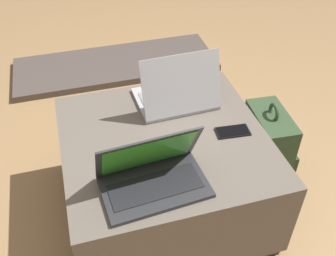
{
  "coord_description": "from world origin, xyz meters",
  "views": [
    {
      "loc": [
        -0.31,
        -1.14,
        1.49
      ],
      "look_at": [
        0.0,
        -0.03,
        0.51
      ],
      "focal_mm": 42.0,
      "sensor_mm": 36.0,
      "label": 1
    }
  ],
  "objects_px": {
    "cell_phone": "(233,131)",
    "laptop_near": "(152,175)",
    "laptop_far": "(177,94)",
    "backpack": "(267,149)"
  },
  "relations": [
    {
      "from": "laptop_far",
      "to": "backpack",
      "type": "distance_m",
      "value": 0.53
    },
    {
      "from": "laptop_near",
      "to": "laptop_far",
      "type": "height_order",
      "value": "laptop_far"
    },
    {
      "from": "laptop_far",
      "to": "backpack",
      "type": "xyz_separation_m",
      "value": [
        0.41,
        -0.16,
        -0.29
      ]
    },
    {
      "from": "backpack",
      "to": "laptop_near",
      "type": "bearing_deg",
      "value": 117.04
    },
    {
      "from": "cell_phone",
      "to": "laptop_near",
      "type": "bearing_deg",
      "value": 120.39
    },
    {
      "from": "laptop_near",
      "to": "laptop_far",
      "type": "xyz_separation_m",
      "value": [
        0.22,
        0.43,
        0.01
      ]
    },
    {
      "from": "backpack",
      "to": "cell_phone",
      "type": "bearing_deg",
      "value": 113.4
    },
    {
      "from": "backpack",
      "to": "laptop_far",
      "type": "bearing_deg",
      "value": 72.07
    },
    {
      "from": "laptop_near",
      "to": "cell_phone",
      "type": "bearing_deg",
      "value": 20.85
    },
    {
      "from": "cell_phone",
      "to": "backpack",
      "type": "xyz_separation_m",
      "value": [
        0.24,
        0.09,
        -0.24
      ]
    }
  ]
}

